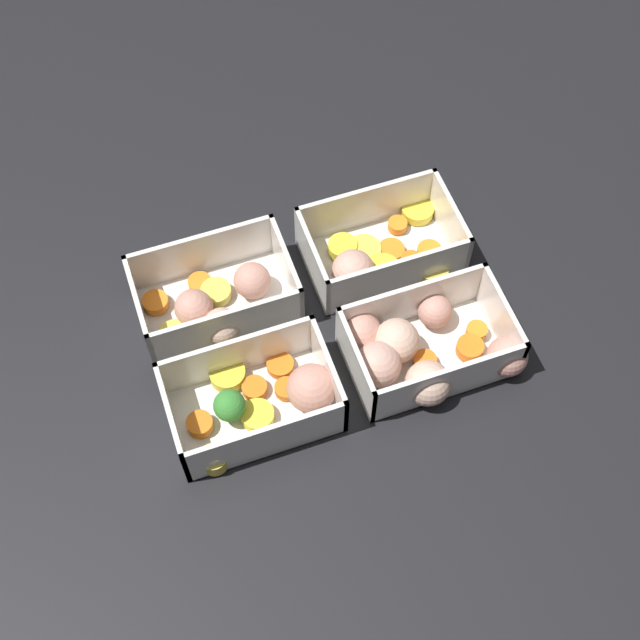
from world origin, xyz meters
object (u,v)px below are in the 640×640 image
container_near_right (215,300)px  container_far_right (264,399)px  container_far_left (419,350)px  container_near_left (379,253)px

container_near_right → container_far_right: (-0.01, 0.13, 0.00)m
container_near_right → container_far_left: 0.22m
container_far_left → container_far_right: (0.17, -0.00, -0.00)m
container_near_right → container_far_left: size_ratio=0.87×
container_near_left → container_far_right: bearing=36.5°
container_near_left → container_far_left: 0.13m
container_near_right → container_near_left: bearing=180.0°
container_near_left → container_near_right: bearing=-0.0°
container_far_left → container_near_left: bearing=-92.7°
container_near_right → container_far_right: bearing=96.4°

